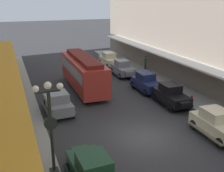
% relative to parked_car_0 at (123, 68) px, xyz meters
% --- Properties ---
extents(ground_plane, '(200.00, 200.00, 0.00)m').
position_rel_parked_car_0_xyz_m(ground_plane, '(-4.63, -14.46, -0.94)').
color(ground_plane, '#2D2D30').
extents(sidewalk_left, '(3.00, 60.00, 0.15)m').
position_rel_parked_car_0_xyz_m(sidewalk_left, '(-12.13, -14.46, -0.87)').
color(sidewalk_left, '#99968E').
rests_on(sidewalk_left, ground).
extents(parked_car_0, '(2.27, 4.31, 1.84)m').
position_rel_parked_car_0_xyz_m(parked_car_0, '(0.00, 0.00, 0.00)').
color(parked_car_0, slate).
rests_on(parked_car_0, ground).
extents(parked_car_2, '(2.25, 4.30, 1.84)m').
position_rel_parked_car_0_xyz_m(parked_car_2, '(-0.05, -16.02, 0.00)').
color(parked_car_2, beige).
rests_on(parked_car_2, ground).
extents(parked_car_3, '(2.24, 4.29, 1.84)m').
position_rel_parked_car_0_xyz_m(parked_car_3, '(-9.36, -18.02, 0.00)').
color(parked_car_3, '#193D23').
rests_on(parked_car_3, ground).
extents(parked_car_4, '(2.26, 4.30, 1.84)m').
position_rel_parked_car_0_xyz_m(parked_car_4, '(-9.24, -8.35, 0.00)').
color(parked_car_4, slate).
rests_on(parked_car_4, ground).
extents(parked_car_5, '(2.27, 4.31, 1.84)m').
position_rel_parked_car_0_xyz_m(parked_car_5, '(0.24, -10.10, 0.00)').
color(parked_car_5, black).
rests_on(parked_car_5, ground).
extents(parked_car_6, '(2.19, 4.28, 1.84)m').
position_rel_parked_car_0_xyz_m(parked_car_6, '(0.25, 5.08, 0.00)').
color(parked_car_6, beige).
rests_on(parked_car_6, ground).
extents(parked_car_7, '(2.16, 4.27, 1.84)m').
position_rel_parked_car_0_xyz_m(parked_car_7, '(-0.00, -6.02, 0.00)').
color(parked_car_7, '#19234C').
rests_on(parked_car_7, ground).
extents(streetcar, '(2.66, 9.64, 3.46)m').
position_rel_parked_car_0_xyz_m(streetcar, '(-5.69, -3.24, 0.96)').
color(streetcar, '#A52D23').
rests_on(streetcar, ground).
extents(lamp_post_with_clock, '(1.42, 0.44, 5.16)m').
position_rel_parked_car_0_xyz_m(lamp_post_with_clock, '(-11.03, -16.83, 2.04)').
color(lamp_post_with_clock, black).
rests_on(lamp_post_with_clock, sidewalk_left).
extents(fire_hydrant, '(0.24, 0.24, 0.82)m').
position_rel_parked_car_0_xyz_m(fire_hydrant, '(1.72, -11.02, -0.38)').
color(fire_hydrant, '#B21E19').
rests_on(fire_hydrant, sidewalk_right).
extents(pedestrian_0, '(0.36, 0.28, 1.67)m').
position_rel_parked_car_0_xyz_m(pedestrian_0, '(3.70, 1.21, 0.07)').
color(pedestrian_0, '#4C4238').
rests_on(pedestrian_0, sidewalk_right).
extents(pedestrian_1, '(0.36, 0.28, 1.67)m').
position_rel_parked_car_0_xyz_m(pedestrian_1, '(-12.18, -10.83, 0.07)').
color(pedestrian_1, '#4C4238').
rests_on(pedestrian_1, sidewalk_left).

